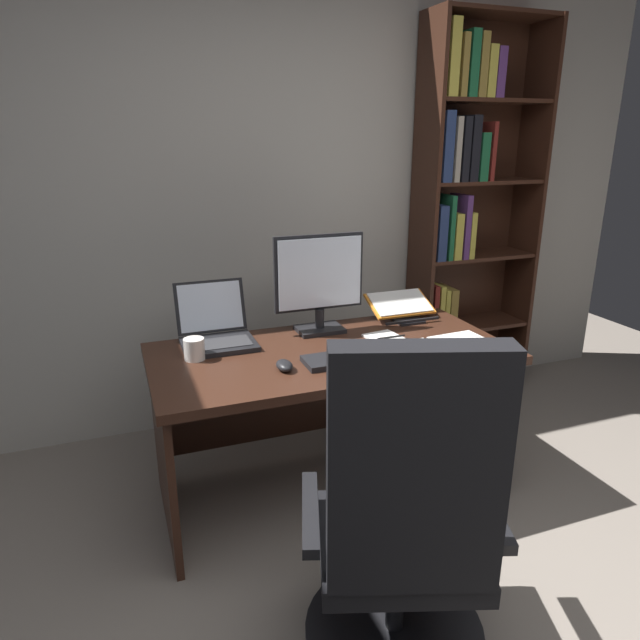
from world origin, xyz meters
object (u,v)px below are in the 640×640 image
desk (325,383)px  office_chair (404,538)px  laptop (216,331)px  monitor (319,284)px  computer_mouse (284,365)px  reading_stand_with_book (401,306)px  open_binder (442,349)px  keyboard (353,358)px  coffee_mug (194,349)px  notepad (387,339)px  bookshelf (464,213)px  pen (391,337)px

desk → office_chair: (-0.14, -1.03, -0.04)m
desk → laptop: bearing=157.6°
office_chair → monitor: 1.31m
computer_mouse → reading_stand_with_book: size_ratio=0.32×
open_binder → keyboard: bearing=169.3°
office_chair → coffee_mug: bearing=131.7°
monitor → open_binder: (0.41, -0.45, -0.22)m
office_chair → coffee_mug: (-0.44, 1.05, 0.29)m
monitor → reading_stand_with_book: bearing=6.3°
monitor → laptop: 0.53m
keyboard → computer_mouse: computer_mouse is taller
notepad → computer_mouse: bearing=-163.0°
computer_mouse → laptop: bearing=115.5°
keyboard → coffee_mug: (-0.62, 0.24, 0.03)m
desk → monitor: (0.04, 0.18, 0.43)m
bookshelf → pen: 1.21m
computer_mouse → monitor: bearing=53.3°
computer_mouse → open_binder: computer_mouse is taller
keyboard → monitor: bearing=90.0°
desk → laptop: 0.55m
office_chair → open_binder: (0.58, 0.75, 0.25)m
monitor → computer_mouse: (-0.30, -0.40, -0.21)m
pen → coffee_mug: size_ratio=1.51×
monitor → laptop: size_ratio=1.39×
desk → office_chair: office_chair is taller
keyboard → laptop: bearing=140.2°
keyboard → pen: bearing=32.0°
office_chair → keyboard: bearing=96.3°
desk → reading_stand_with_book: reading_stand_with_book is taller
office_chair → pen: office_chair is taller
bookshelf → coffee_mug: (-1.74, -0.66, -0.41)m
monitor → open_binder: size_ratio=0.89×
notepad → coffee_mug: 0.87m
monitor → bookshelf: bearing=24.0°
office_chair → computer_mouse: (-0.12, 0.80, 0.26)m
laptop → reading_stand_with_book: (0.97, 0.04, 0.01)m
bookshelf → notepad: size_ratio=10.82×
laptop → notepad: bearing=-18.3°
desk → notepad: 0.36m
monitor → computer_mouse: size_ratio=4.51×
open_binder → coffee_mug: coffee_mug is taller
desk → laptop: size_ratio=4.63×
laptop → computer_mouse: size_ratio=3.26×
desk → office_chair: bearing=-97.6°
bookshelf → monitor: size_ratio=4.84×
coffee_mug → open_binder: bearing=-16.0°
office_chair → open_binder: size_ratio=2.15×
reading_stand_with_book → open_binder: reading_stand_with_book is taller
pen → open_binder: bearing=-57.8°
reading_stand_with_book → monitor: bearing=-173.7°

